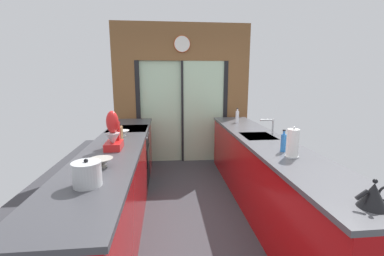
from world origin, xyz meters
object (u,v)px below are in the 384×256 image
(mixing_bowl_far, at_px, (123,133))
(kettle, at_px, (373,195))
(stand_mixer, at_px, (113,135))
(soap_bottle_near, at_px, (283,142))
(paper_towel_roll, at_px, (293,143))
(oven_range, at_px, (129,157))
(stock_pot, at_px, (87,174))
(soap_bottle_far, at_px, (237,117))
(mixing_bowl_near, at_px, (101,162))
(knife_block, at_px, (119,134))

(mixing_bowl_far, height_order, kettle, kettle)
(stand_mixer, bearing_deg, mixing_bowl_far, 90.00)
(soap_bottle_near, xyz_separation_m, paper_towel_roll, (0.00, -0.20, 0.04))
(paper_towel_roll, bearing_deg, soap_bottle_near, 90.00)
(oven_range, height_order, stock_pot, stock_pot)
(kettle, bearing_deg, stand_mixer, 140.60)
(stand_mixer, height_order, soap_bottle_near, stand_mixer)
(oven_range, distance_m, stand_mixer, 1.33)
(soap_bottle_far, bearing_deg, soap_bottle_near, -90.00)
(oven_range, xyz_separation_m, stand_mixer, (0.02, -1.17, 0.63))
(stock_pot, distance_m, kettle, 1.85)
(stand_mixer, distance_m, soap_bottle_far, 2.33)
(mixing_bowl_far, bearing_deg, kettle, -49.57)
(mixing_bowl_far, xyz_separation_m, soap_bottle_near, (1.78, -0.90, 0.06))
(stand_mixer, bearing_deg, stock_pot, -90.00)
(oven_range, distance_m, soap_bottle_near, 2.37)
(oven_range, relative_size, stand_mixer, 2.19)
(mixing_bowl_near, relative_size, kettle, 0.84)
(knife_block, relative_size, kettle, 1.06)
(mixing_bowl_near, bearing_deg, mixing_bowl_far, 90.00)
(mixing_bowl_near, relative_size, mixing_bowl_far, 1.26)
(stock_pot, relative_size, soap_bottle_near, 0.88)
(oven_range, distance_m, mixing_bowl_far, 0.74)
(soap_bottle_far, distance_m, paper_towel_roll, 1.97)
(mixing_bowl_far, distance_m, soap_bottle_near, 2.00)
(oven_range, height_order, knife_block, knife_block)
(soap_bottle_far, bearing_deg, knife_block, -145.96)
(stock_pot, bearing_deg, oven_range, 90.49)
(mixing_bowl_far, distance_m, stand_mixer, 0.64)
(stock_pot, height_order, soap_bottle_near, soap_bottle_near)
(knife_block, relative_size, soap_bottle_near, 1.10)
(mixing_bowl_near, distance_m, soap_bottle_far, 2.73)
(soap_bottle_far, bearing_deg, paper_towel_roll, -90.00)
(kettle, bearing_deg, soap_bottle_far, 90.03)
(stand_mixer, height_order, kettle, stand_mixer)
(knife_block, bearing_deg, oven_range, 91.21)
(mixing_bowl_far, height_order, knife_block, knife_block)
(stock_pot, distance_m, paper_towel_roll, 1.85)
(soap_bottle_far, height_order, paper_towel_roll, paper_towel_roll)
(stand_mixer, bearing_deg, kettle, -39.40)
(soap_bottle_near, bearing_deg, oven_range, 141.25)
(soap_bottle_near, bearing_deg, mixing_bowl_far, 153.19)
(knife_block, xyz_separation_m, soap_bottle_near, (1.78, -0.57, -0.00))
(mixing_bowl_near, relative_size, stock_pot, 0.99)
(oven_range, bearing_deg, soap_bottle_near, -38.75)
(knife_block, distance_m, kettle, 2.50)
(stand_mixer, bearing_deg, soap_bottle_near, -8.68)
(knife_block, height_order, stock_pot, knife_block)
(mixing_bowl_far, bearing_deg, oven_range, 91.94)
(oven_range, xyz_separation_m, soap_bottle_far, (1.80, 0.33, 0.57))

